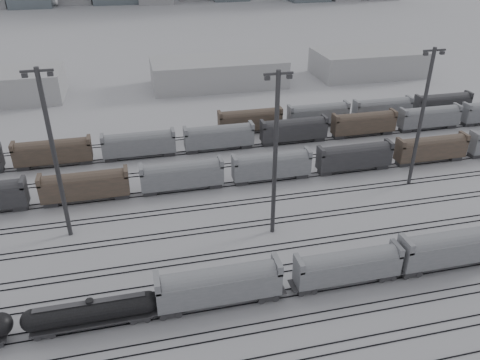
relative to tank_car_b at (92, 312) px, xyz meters
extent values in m
plane|color=#B4B4B9|center=(23.77, -1.00, -2.29)|extent=(900.00, 900.00, 0.00)
cube|color=black|center=(23.77, -10.72, -2.21)|extent=(220.00, 0.07, 0.16)
cube|color=black|center=(23.77, -9.28, -2.21)|extent=(220.00, 0.07, 0.16)
cube|color=black|center=(23.77, -5.72, -2.21)|extent=(220.00, 0.07, 0.16)
cube|color=black|center=(23.77, -4.28, -2.21)|extent=(220.00, 0.07, 0.16)
cube|color=black|center=(23.77, -0.72, -2.21)|extent=(220.00, 0.07, 0.16)
cube|color=black|center=(23.77, 0.72, -2.21)|extent=(220.00, 0.07, 0.16)
cube|color=black|center=(23.77, 4.28, -2.21)|extent=(220.00, 0.07, 0.16)
cube|color=black|center=(23.77, 5.72, -2.21)|extent=(220.00, 0.07, 0.16)
cube|color=black|center=(23.77, 9.28, -2.21)|extent=(220.00, 0.07, 0.16)
cube|color=black|center=(23.77, 10.72, -2.21)|extent=(220.00, 0.07, 0.16)
cube|color=black|center=(23.77, 16.28, -2.21)|extent=(220.00, 0.07, 0.16)
cube|color=black|center=(23.77, 17.72, -2.21)|extent=(220.00, 0.07, 0.16)
cube|color=black|center=(23.77, 23.28, -2.21)|extent=(220.00, 0.07, 0.16)
cube|color=black|center=(23.77, 24.72, -2.21)|extent=(220.00, 0.07, 0.16)
cube|color=black|center=(23.77, 30.28, -2.21)|extent=(220.00, 0.07, 0.16)
cube|color=black|center=(23.77, 31.72, -2.21)|extent=(220.00, 0.07, 0.16)
cube|color=black|center=(23.77, 38.28, -2.21)|extent=(220.00, 0.07, 0.16)
cube|color=black|center=(23.77, 39.72, -2.21)|extent=(220.00, 0.07, 0.16)
cube|color=black|center=(23.77, 46.28, -2.21)|extent=(220.00, 0.07, 0.16)
cube|color=black|center=(23.77, 47.72, -2.21)|extent=(220.00, 0.07, 0.16)
cube|color=black|center=(23.77, 54.28, -2.21)|extent=(220.00, 0.07, 0.16)
cube|color=black|center=(23.77, 55.72, -2.21)|extent=(220.00, 0.07, 0.16)
sphere|color=black|center=(-10.07, 0.00, 0.27)|extent=(2.80, 2.80, 2.80)
cube|color=#27272A|center=(-5.52, 0.00, -1.78)|extent=(2.39, 1.93, 0.64)
cube|color=#27272A|center=(5.52, 0.00, -1.78)|extent=(2.39, 1.93, 0.64)
cube|color=#27272A|center=(0.00, 0.00, -1.32)|extent=(14.25, 2.48, 0.23)
cylinder|color=black|center=(0.00, 0.00, 0.15)|extent=(13.33, 2.67, 2.67)
sphere|color=black|center=(-6.67, 0.00, 0.15)|extent=(2.67, 2.67, 2.67)
sphere|color=black|center=(6.67, 0.00, 0.15)|extent=(2.67, 2.67, 2.67)
cylinder|color=black|center=(0.00, 0.00, 1.62)|extent=(0.92, 0.92, 0.46)
cube|color=#27272A|center=(0.00, 0.00, 1.53)|extent=(12.88, 0.83, 0.06)
cube|color=#27272A|center=(9.23, 0.00, -1.71)|extent=(2.73, 2.20, 0.73)
cube|color=#27272A|center=(21.82, 0.00, -1.71)|extent=(2.73, 2.20, 0.73)
cube|color=slate|center=(15.53, 0.00, 0.75)|extent=(15.73, 3.15, 3.36)
cylinder|color=slate|center=(15.53, 0.00, 2.01)|extent=(14.26, 3.04, 3.04)
cube|color=slate|center=(7.98, 0.00, 2.85)|extent=(0.73, 3.15, 1.47)
cube|color=slate|center=(23.08, 0.00, 2.85)|extent=(0.73, 3.15, 1.47)
cone|color=#27272A|center=(15.53, 0.00, -1.29)|extent=(2.52, 2.52, 0.94)
cube|color=#27272A|center=(27.19, 0.00, -1.76)|extent=(2.51, 2.03, 0.68)
cube|color=#27272A|center=(38.76, 0.00, -1.76)|extent=(2.51, 2.03, 0.68)
cube|color=slate|center=(32.98, 0.00, 0.51)|extent=(14.47, 2.89, 3.09)
cylinder|color=slate|center=(32.98, 0.00, 1.67)|extent=(13.12, 2.80, 2.80)
cube|color=slate|center=(26.03, 0.00, 2.44)|extent=(0.68, 2.89, 1.35)
cube|color=slate|center=(39.92, 0.00, 2.44)|extent=(0.68, 2.89, 1.35)
cone|color=#27272A|center=(32.98, 0.00, -1.37)|extent=(2.31, 2.31, 0.87)
cube|color=#27272A|center=(42.51, 0.00, -1.69)|extent=(2.80, 2.26, 0.75)
cube|color=slate|center=(48.98, 0.00, 0.84)|extent=(16.18, 3.24, 3.45)
cylinder|color=slate|center=(48.98, 0.00, 2.13)|extent=(14.67, 3.13, 3.13)
cube|color=slate|center=(41.21, 0.00, 3.00)|extent=(0.75, 3.24, 1.51)
cone|color=#27272A|center=(48.98, 0.00, -1.26)|extent=(2.59, 2.59, 0.97)
cylinder|color=#343437|center=(-4.32, 20.91, 11.04)|extent=(0.68, 0.68, 26.65)
cube|color=#343437|center=(-4.32, 20.91, 23.83)|extent=(4.26, 0.32, 0.32)
cube|color=#343437|center=(-5.92, 20.91, 23.29)|extent=(0.75, 0.53, 0.53)
cube|color=#343437|center=(-2.72, 20.91, 23.29)|extent=(0.75, 0.53, 0.53)
cylinder|color=#343437|center=(26.95, 14.34, 10.72)|extent=(0.67, 0.67, 26.02)
cube|color=#343437|center=(26.95, 14.34, 23.21)|extent=(4.16, 0.31, 0.31)
cube|color=#343437|center=(25.39, 14.34, 22.69)|extent=(0.73, 0.52, 0.52)
cube|color=#343437|center=(28.51, 14.34, 22.69)|extent=(0.73, 0.52, 0.52)
cylinder|color=#343437|center=(56.78, 23.62, 10.46)|extent=(0.65, 0.65, 25.49)
cube|color=#343437|center=(56.78, 23.62, 22.69)|extent=(4.08, 0.31, 0.31)
cube|color=#343437|center=(55.25, 23.62, 22.18)|extent=(0.71, 0.51, 0.51)
cube|color=#343437|center=(58.30, 23.62, 22.18)|extent=(0.71, 0.51, 0.51)
cube|color=brown|center=(-2.23, 31.00, 0.51)|extent=(15.00, 3.00, 5.60)
cube|color=slate|center=(14.77, 31.00, 0.51)|extent=(15.00, 3.00, 5.60)
cube|color=slate|center=(31.77, 31.00, 0.51)|extent=(15.00, 3.00, 5.60)
cube|color=#27272A|center=(48.77, 31.00, 0.51)|extent=(15.00, 3.00, 5.60)
cube|color=brown|center=(65.77, 31.00, 0.51)|extent=(15.00, 3.00, 5.60)
cube|color=brown|center=(-9.23, 47.00, 0.51)|extent=(15.00, 3.00, 5.60)
cube|color=slate|center=(7.77, 47.00, 0.51)|extent=(15.00, 3.00, 5.60)
cube|color=slate|center=(24.77, 47.00, 0.51)|extent=(15.00, 3.00, 5.60)
cube|color=#27272A|center=(41.77, 47.00, 0.51)|extent=(15.00, 3.00, 5.60)
cube|color=brown|center=(58.77, 47.00, 0.51)|extent=(15.00, 3.00, 5.60)
cube|color=slate|center=(75.77, 47.00, 0.51)|extent=(15.00, 3.00, 5.60)
cube|color=brown|center=(33.77, 55.00, 0.51)|extent=(15.00, 3.00, 5.60)
cube|color=slate|center=(50.77, 55.00, 0.51)|extent=(15.00, 3.00, 5.60)
cube|color=slate|center=(67.77, 55.00, 0.51)|extent=(15.00, 3.00, 5.60)
cube|color=#27272A|center=(84.77, 55.00, 0.51)|extent=(15.00, 3.00, 5.60)
cube|color=gray|center=(33.77, 94.00, 1.71)|extent=(40.00, 18.00, 8.00)
cube|color=gray|center=(83.77, 94.00, 1.71)|extent=(35.00, 18.00, 8.00)
camera|label=1|loc=(7.62, -44.61, 40.31)|focal=35.00mm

